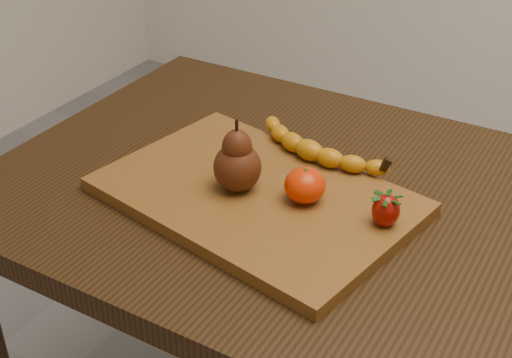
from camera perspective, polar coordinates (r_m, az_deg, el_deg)
The scene contains 6 objects.
table at distance 1.14m, azimuth 4.37°, elevation -5.26°, with size 1.00×0.70×0.76m.
cutting_board at distance 1.06m, azimuth 0.00°, elevation -1.38°, with size 0.45×0.30×0.02m, color brown.
banana at distance 1.13m, azimuth 4.28°, elevation 2.32°, with size 0.21×0.06×0.03m, color #C98109, non-canonical shape.
pear at distance 1.03m, azimuth -1.52°, elevation 1.90°, with size 0.07×0.07×0.11m, color #4A200B, non-canonical shape.
mandarin at distance 1.02m, azimuth 3.94°, elevation -0.50°, with size 0.06×0.06×0.05m, color red.
strawberry at distance 0.99m, azimuth 10.35°, elevation -2.39°, with size 0.04×0.04×0.05m, color #970D04, non-canonical shape.
Camera 1 is at (0.39, -0.83, 1.35)m, focal length 50.00 mm.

